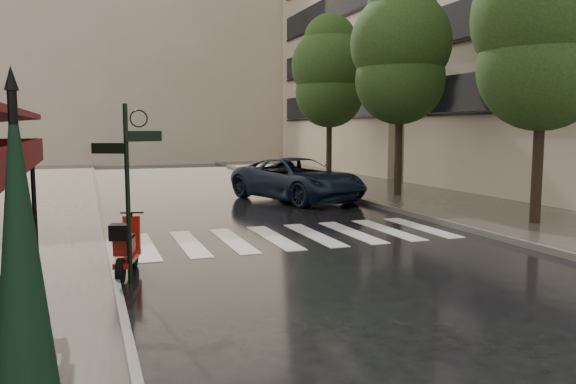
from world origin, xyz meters
TOP-DOWN VIEW (x-y plane):
  - ground at (0.00, 0.00)m, footprint 120.00×120.00m
  - sidewalk_far at (10.25, 12.00)m, footprint 5.50×60.00m
  - curb_near at (-1.45, 12.00)m, footprint 0.12×60.00m
  - curb_far at (7.45, 12.00)m, footprint 0.12×60.00m
  - crosswalk at (2.98, 6.00)m, footprint 7.85×3.20m
  - signpost at (-1.19, 3.00)m, footprint 1.17×0.29m
  - haussmann_far at (16.50, 26.00)m, footprint 8.00×16.00m
  - backdrop_building at (3.00, 38.00)m, footprint 22.00×6.00m
  - tree_near at (9.60, 5.00)m, footprint 3.80×3.80m
  - tree_mid at (9.50, 12.00)m, footprint 3.80×3.80m
  - tree_far at (9.70, 19.00)m, footprint 3.80×3.80m
  - scooter at (-1.22, 3.49)m, footprint 0.70×1.63m
  - parked_car at (5.52, 12.46)m, footprint 4.28×6.24m
  - parasol_front at (-2.18, -3.87)m, footprint 0.51×0.51m

SIDE VIEW (x-z plane):
  - ground at x=0.00m, z-range 0.00..0.00m
  - crosswalk at x=2.98m, z-range 0.00..0.01m
  - sidewalk_far at x=10.25m, z-range 0.00..0.12m
  - curb_near at x=-1.45m, z-range -0.01..0.15m
  - curb_far at x=7.45m, z-range -0.01..0.15m
  - scooter at x=-1.22m, z-range -0.04..1.06m
  - parked_car at x=5.52m, z-range 0.00..1.58m
  - parasol_front at x=-2.18m, z-range 0.23..3.04m
  - signpost at x=-1.19m, z-range 0.28..3.38m
  - tree_near at x=9.60m, z-range 1.33..9.31m
  - tree_far at x=9.70m, z-range 1.37..9.54m
  - tree_mid at x=9.50m, z-range 1.42..9.76m
  - haussmann_far at x=16.50m, z-range 0.00..18.50m
  - backdrop_building at x=3.00m, z-range 0.00..20.00m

